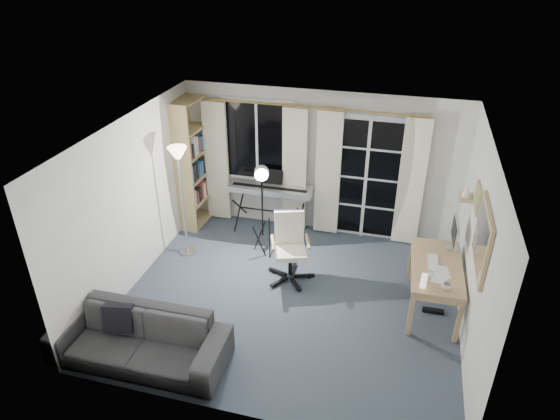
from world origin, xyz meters
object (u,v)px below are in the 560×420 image
object	(u,v)px
studio_light	(262,184)
monitor	(455,233)
sofa	(138,333)
keyboard_piano	(270,190)
torchiere_lamp	(179,170)
desk	(436,271)
bookshelf	(194,164)
office_chair	(290,240)
mug	(447,286)

from	to	relation	value
studio_light	monitor	size ratio (longest dim) A/B	3.15
monitor	sofa	world-z (taller)	monitor
keyboard_piano	sofa	world-z (taller)	keyboard_piano
torchiere_lamp	sofa	distance (m)	2.52
desk	sofa	xyz separation A→B (m)	(-3.31, -1.86, -0.20)
bookshelf	keyboard_piano	xyz separation A→B (m)	(1.37, -0.08, -0.28)
office_chair	monitor	distance (m)	2.26
studio_light	desk	size ratio (longest dim) A/B	1.20
office_chair	keyboard_piano	bearing A→B (deg)	99.33
keyboard_piano	studio_light	xyz separation A→B (m)	(0.10, -0.78, 0.49)
studio_light	mug	xyz separation A→B (m)	(2.64, -1.11, -0.51)
keyboard_piano	monitor	bearing A→B (deg)	-18.53
studio_light	desk	distance (m)	2.69
monitor	studio_light	bearing A→B (deg)	175.04
office_chair	sofa	size ratio (longest dim) A/B	0.49
bookshelf	sofa	size ratio (longest dim) A/B	1.07
mug	bookshelf	bearing A→B (deg)	154.44
studio_light	office_chair	size ratio (longest dim) A/B	1.55
torchiere_lamp	mug	size ratio (longest dim) A/B	15.81
office_chair	mug	bearing A→B (deg)	-38.22
bookshelf	office_chair	size ratio (longest dim) A/B	2.19
bookshelf	keyboard_piano	distance (m)	1.40
desk	monitor	xyz separation A→B (m)	(0.20, 0.45, 0.35)
bookshelf	sofa	xyz separation A→B (m)	(0.70, -3.33, -0.65)
keyboard_piano	sofa	distance (m)	3.33
office_chair	monitor	bearing A→B (deg)	-13.64
torchiere_lamp	desk	xyz separation A→B (m)	(3.73, -0.39, -0.83)
torchiere_lamp	studio_light	distance (m)	1.22
keyboard_piano	mug	distance (m)	3.33
bookshelf	desk	world-z (taller)	bookshelf
desk	monitor	world-z (taller)	monitor
office_chair	studio_light	bearing A→B (deg)	125.61
monitor	mug	bearing A→B (deg)	-97.53
keyboard_piano	desk	world-z (taller)	keyboard_piano
desk	bookshelf	bearing A→B (deg)	158.21
bookshelf	studio_light	bearing A→B (deg)	-28.10
bookshelf	desk	xyz separation A→B (m)	(4.01, -1.47, -0.44)
studio_light	monitor	bearing A→B (deg)	-20.69
bookshelf	torchiere_lamp	bearing A→B (deg)	-73.26
studio_light	monitor	distance (m)	2.76
torchiere_lamp	keyboard_piano	distance (m)	1.62
torchiere_lamp	office_chair	world-z (taller)	torchiere_lamp
office_chair	desk	distance (m)	2.04
keyboard_piano	office_chair	bearing A→B (deg)	-61.95
desk	torchiere_lamp	bearing A→B (deg)	172.27
desk	sofa	bearing A→B (deg)	-152.35
bookshelf	monitor	bearing A→B (deg)	-11.30
bookshelf	keyboard_piano	bearing A→B (deg)	-1.15
bookshelf	studio_light	xyz separation A→B (m)	(1.47, -0.86, 0.21)
bookshelf	sofa	distance (m)	3.46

